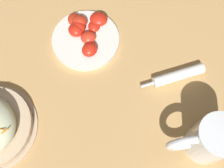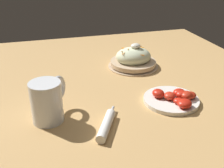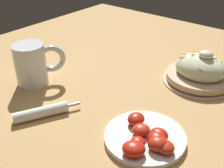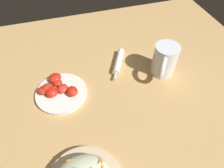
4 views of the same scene
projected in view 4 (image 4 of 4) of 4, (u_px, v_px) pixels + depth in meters
ground_plane at (118, 118)px, 0.69m from camera, size 1.43×1.43×0.00m
beer_mug at (164, 62)px, 0.78m from camera, size 0.12×0.14×0.13m
napkin_roll at (118, 62)px, 0.85m from camera, size 0.10×0.17×0.03m
tomato_plate at (59, 91)px, 0.74m from camera, size 0.19×0.20×0.04m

